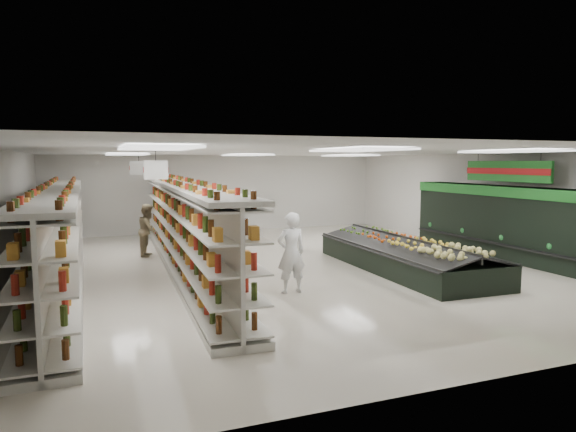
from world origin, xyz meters
name	(u,v)px	position (x,y,z in m)	size (l,w,h in m)	color
floor	(289,266)	(0.00, 0.00, 0.00)	(16.00, 16.00, 0.00)	beige
ceiling	(289,152)	(0.00, 0.00, 3.20)	(14.00, 16.00, 0.02)	white
wall_back	(220,193)	(0.00, 8.00, 1.60)	(14.00, 0.02, 3.20)	silver
wall_front	(506,262)	(0.00, -8.00, 1.60)	(14.00, 0.02, 3.20)	silver
wall_left	(3,220)	(-7.00, 0.00, 1.60)	(0.02, 16.00, 3.20)	silver
wall_right	(488,203)	(7.00, 0.00, 1.60)	(0.02, 16.00, 3.20)	silver
produce_wall_case	(512,219)	(6.53, -1.50, 1.24)	(0.93, 8.00, 2.20)	black
aisle_sign_near	(156,170)	(-3.80, -2.00, 2.75)	(0.52, 0.06, 0.75)	white
aisle_sign_far	(139,168)	(-3.80, 2.00, 2.75)	(0.52, 0.06, 0.75)	white
hortifruti_banner	(506,171)	(6.25, -1.50, 2.65)	(0.12, 3.20, 0.95)	#207826
gondola_left	(60,239)	(-5.86, 0.38, 1.05)	(1.11, 13.16, 2.28)	beige
gondola_center	(184,230)	(-2.77, 0.78, 1.07)	(1.52, 13.48, 2.33)	beige
produce_island	(404,254)	(2.78, -1.53, 0.42)	(2.36, 6.20, 0.92)	black
soda_endcap	(206,221)	(-1.13, 5.60, 0.74)	(1.36, 1.09, 1.53)	red
shopper_main	(291,253)	(-1.00, -2.73, 0.91)	(0.66, 0.43, 1.81)	white
shopper_background	(148,230)	(-3.47, 3.12, 0.81)	(0.79, 0.49, 1.63)	#98805D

